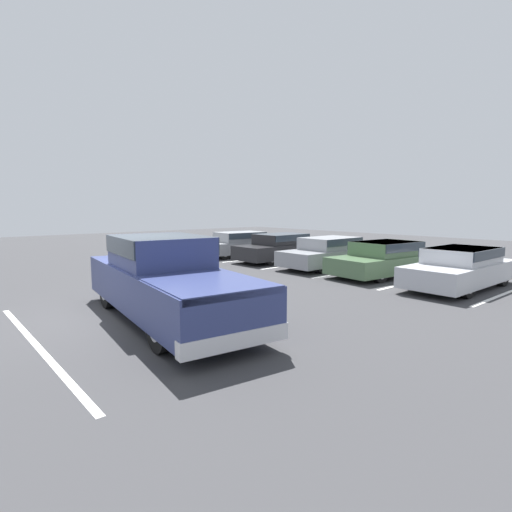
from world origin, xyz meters
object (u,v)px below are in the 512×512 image
(parked_sedan_a, at_px, (239,243))
(parked_sedan_b, at_px, (280,247))
(parked_sedan_d, at_px, (385,258))
(pickup_truck, at_px, (166,279))
(parked_sedan_e, at_px, (461,267))
(parked_sedan_c, at_px, (329,252))
(wheel_stop_curb, at_px, (456,271))

(parked_sedan_a, xyz_separation_m, parked_sedan_b, (2.69, 0.30, 0.01))
(parked_sedan_a, height_order, parked_sedan_d, parked_sedan_d)
(parked_sedan_a, bearing_deg, pickup_truck, 49.09)
(pickup_truck, height_order, parked_sedan_e, pickup_truck)
(parked_sedan_b, relative_size, parked_sedan_d, 0.97)
(pickup_truck, bearing_deg, parked_sedan_c, 113.83)
(parked_sedan_a, relative_size, parked_sedan_d, 1.00)
(pickup_truck, xyz_separation_m, parked_sedan_d, (-0.06, 8.80, -0.26))
(pickup_truck, bearing_deg, parked_sedan_b, 129.15)
(parked_sedan_b, xyz_separation_m, parked_sedan_c, (2.80, 0.10, -0.00))
(parked_sedan_a, relative_size, wheel_stop_curb, 2.54)
(parked_sedan_d, bearing_deg, parked_sedan_a, -82.01)
(parked_sedan_e, bearing_deg, parked_sedan_c, -91.85)
(parked_sedan_c, xyz_separation_m, parked_sedan_e, (5.32, -0.18, -0.00))
(wheel_stop_curb, bearing_deg, parked_sedan_b, -158.64)
(parked_sedan_d, height_order, wheel_stop_curb, parked_sedan_d)
(parked_sedan_a, height_order, wheel_stop_curb, parked_sedan_a)
(parked_sedan_a, height_order, parked_sedan_b, parked_sedan_b)
(parked_sedan_d, distance_m, wheel_stop_curb, 3.01)
(parked_sedan_c, bearing_deg, parked_sedan_e, 87.78)
(parked_sedan_c, bearing_deg, parked_sedan_b, -88.19)
(parked_sedan_e, xyz_separation_m, wheel_stop_curb, (-1.28, 2.75, -0.59))
(pickup_truck, bearing_deg, parked_sedan_e, 79.87)
(pickup_truck, xyz_separation_m, parked_sedan_e, (2.67, 8.62, -0.25))
(parked_sedan_d, bearing_deg, parked_sedan_c, -84.84)
(wheel_stop_curb, bearing_deg, parked_sedan_d, -119.50)
(parked_sedan_e, bearing_deg, parked_sedan_a, -88.74)
(parked_sedan_b, height_order, wheel_stop_curb, parked_sedan_b)
(wheel_stop_curb, bearing_deg, parked_sedan_e, -65.01)
(parked_sedan_a, height_order, parked_sedan_e, parked_sedan_e)
(parked_sedan_c, distance_m, wheel_stop_curb, 4.82)
(pickup_truck, height_order, parked_sedan_a, pickup_truck)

